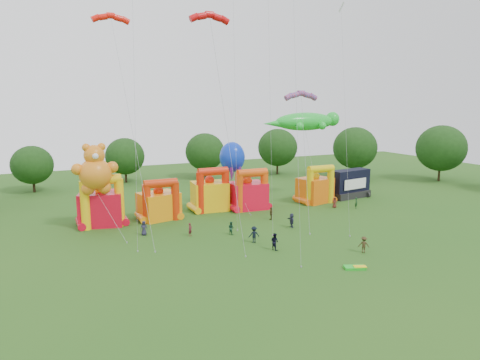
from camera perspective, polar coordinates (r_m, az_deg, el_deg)
name	(u,v)px	position (r m, az deg, el deg)	size (l,w,h in m)	color
ground	(335,282)	(40.24, 12.58, -13.15)	(160.00, 160.00, 0.00)	#225217
tree_ring	(323,214)	(38.01, 10.96, -4.50)	(123.72, 125.82, 12.07)	#352314
bouncy_castle_0	(102,206)	(58.68, -17.96, -3.29)	(6.27, 5.49, 6.87)	red
bouncy_castle_1	(159,203)	(59.83, -10.72, -3.09)	(5.82, 5.08, 5.81)	orange
bouncy_castle_2	(210,194)	(63.72, -3.98, -1.84)	(5.41, 4.50, 6.63)	yellow
bouncy_castle_3	(248,193)	(64.48, 1.12, -1.79)	(5.52, 4.52, 6.32)	red
bouncy_castle_4	(316,188)	(69.82, 10.09, -1.05)	(5.84, 5.11, 6.20)	orange
stage_trailer	(350,184)	(74.65, 14.46, -0.53)	(7.61, 3.80, 4.80)	black
teddy_bear_kite	(103,193)	(54.80, -17.82, -1.63)	(5.60, 9.21, 11.06)	orange
gecko_kite	(307,131)	(70.20, 8.87, 6.50)	(14.19, 6.25, 14.47)	green
octopus_kite	(233,162)	(65.40, -0.94, 2.35)	(3.90, 8.45, 10.08)	#0D30C3
parafoil_kites	(182,134)	(48.13, -7.70, 6.07)	(26.14, 15.74, 26.77)	red
diamond_kites	(250,95)	(50.14, 1.34, 11.26)	(26.87, 20.26, 38.32)	red
folded_kite_bundle	(355,267)	(43.62, 15.12, -11.18)	(2.23, 1.68, 0.31)	green
spectator_0	(144,228)	(53.29, -12.70, -6.29)	(0.87, 0.57, 1.78)	#25233A
spectator_1	(190,230)	(52.11, -6.66, -6.58)	(0.58, 0.38, 1.60)	#591922
spectator_2	(231,228)	(52.40, -1.20, -6.41)	(0.78, 0.61, 1.60)	#1B442E
spectator_3	(254,235)	(49.34, 1.88, -7.28)	(1.25, 0.72, 1.93)	black
spectator_4	(271,213)	(58.96, 4.17, -4.46)	(1.04, 0.43, 1.78)	#403519
spectator_5	(291,220)	(55.51, 6.88, -5.37)	(1.76, 0.56, 1.90)	#282A42
spectator_6	(335,203)	(66.98, 12.50, -2.96)	(0.80, 0.52, 1.64)	#572018
spectator_7	(356,203)	(67.28, 15.24, -2.99)	(0.62, 0.41, 1.71)	#17391A
spectator_8	(275,242)	(47.13, 4.64, -8.18)	(0.92, 0.72, 1.90)	black
spectator_9	(364,245)	(48.05, 16.17, -8.27)	(1.16, 0.66, 1.79)	#3B2C17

